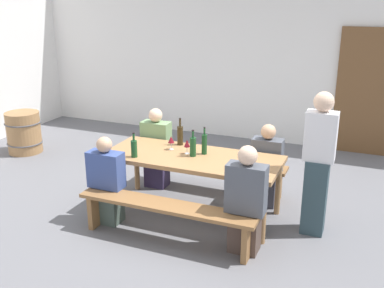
{
  "coord_description": "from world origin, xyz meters",
  "views": [
    {
      "loc": [
        1.91,
        -4.64,
        2.57
      ],
      "look_at": [
        0.0,
        0.0,
        0.9
      ],
      "focal_mm": 41.82,
      "sensor_mm": 36.0,
      "label": 1
    }
  ],
  "objects_px": {
    "tasting_table": "(192,162)",
    "standing_host": "(318,166)",
    "wine_bottle_3": "(134,148)",
    "wine_glass_0": "(187,144)",
    "wine_bottle_0": "(180,135)",
    "bench_far": "(213,166)",
    "wine_glass_1": "(171,140)",
    "bench_near": "(166,212)",
    "seated_guest_near_1": "(246,203)",
    "wine_barrel": "(24,132)",
    "seated_guest_far_0": "(156,150)",
    "wine_bottle_2": "(204,144)",
    "wooden_door": "(364,92)",
    "wine_bottle_1": "(193,146)",
    "seated_guest_near_0": "(107,183)",
    "seated_guest_far_1": "(266,168)"
  },
  "relations": [
    {
      "from": "bench_near",
      "to": "seated_guest_far_1",
      "type": "relative_size",
      "value": 1.88
    },
    {
      "from": "wine_barrel",
      "to": "wine_bottle_0",
      "type": "bearing_deg",
      "value": -11.84
    },
    {
      "from": "seated_guest_far_0",
      "to": "standing_host",
      "type": "relative_size",
      "value": 0.69
    },
    {
      "from": "bench_near",
      "to": "wine_bottle_3",
      "type": "bearing_deg",
      "value": 144.34
    },
    {
      "from": "wine_bottle_3",
      "to": "wine_barrel",
      "type": "distance_m",
      "value": 3.23
    },
    {
      "from": "standing_host",
      "to": "wooden_door",
      "type": "bearing_deg",
      "value": -95.95
    },
    {
      "from": "wine_bottle_3",
      "to": "seated_guest_near_1",
      "type": "distance_m",
      "value": 1.52
    },
    {
      "from": "wine_bottle_3",
      "to": "standing_host",
      "type": "relative_size",
      "value": 0.19
    },
    {
      "from": "tasting_table",
      "to": "bench_far",
      "type": "bearing_deg",
      "value": 90.0
    },
    {
      "from": "wine_bottle_0",
      "to": "seated_guest_near_0",
      "type": "height_order",
      "value": "wine_bottle_0"
    },
    {
      "from": "wine_bottle_0",
      "to": "bench_far",
      "type": "bearing_deg",
      "value": 53.13
    },
    {
      "from": "bench_near",
      "to": "seated_guest_near_1",
      "type": "relative_size",
      "value": 1.73
    },
    {
      "from": "bench_near",
      "to": "wine_glass_0",
      "type": "distance_m",
      "value": 0.95
    },
    {
      "from": "seated_guest_far_1",
      "to": "tasting_table",
      "type": "bearing_deg",
      "value": -52.86
    },
    {
      "from": "wine_bottle_2",
      "to": "wine_barrel",
      "type": "bearing_deg",
      "value": 166.26
    },
    {
      "from": "wine_bottle_1",
      "to": "wine_barrel",
      "type": "distance_m",
      "value": 3.72
    },
    {
      "from": "wine_bottle_3",
      "to": "wine_glass_1",
      "type": "height_order",
      "value": "wine_bottle_3"
    },
    {
      "from": "wine_glass_0",
      "to": "seated_guest_near_0",
      "type": "relative_size",
      "value": 0.17
    },
    {
      "from": "wine_bottle_1",
      "to": "seated_guest_far_0",
      "type": "bearing_deg",
      "value": 143.17
    },
    {
      "from": "seated_guest_near_0",
      "to": "wine_glass_1",
      "type": "bearing_deg",
      "value": -35.61
    },
    {
      "from": "wine_bottle_0",
      "to": "standing_host",
      "type": "distance_m",
      "value": 1.77
    },
    {
      "from": "wine_bottle_2",
      "to": "wine_barrel",
      "type": "relative_size",
      "value": 0.48
    },
    {
      "from": "bench_far",
      "to": "wine_glass_1",
      "type": "xyz_separation_m",
      "value": [
        -0.33,
        -0.62,
        0.52
      ]
    },
    {
      "from": "bench_far",
      "to": "seated_guest_far_0",
      "type": "bearing_deg",
      "value": -169.08
    },
    {
      "from": "tasting_table",
      "to": "wine_bottle_2",
      "type": "xyz_separation_m",
      "value": [
        0.11,
        0.12,
        0.2
      ]
    },
    {
      "from": "wooden_door",
      "to": "wine_glass_0",
      "type": "xyz_separation_m",
      "value": [
        -1.85,
        -3.13,
        -0.17
      ]
    },
    {
      "from": "tasting_table",
      "to": "seated_guest_far_0",
      "type": "xyz_separation_m",
      "value": [
        -0.78,
        0.59,
        -0.15
      ]
    },
    {
      "from": "bench_far",
      "to": "seated_guest_near_1",
      "type": "xyz_separation_m",
      "value": [
        0.84,
        -1.32,
        0.2
      ]
    },
    {
      "from": "tasting_table",
      "to": "wine_bottle_1",
      "type": "relative_size",
      "value": 6.53
    },
    {
      "from": "wine_bottle_3",
      "to": "wine_glass_0",
      "type": "bearing_deg",
      "value": 32.58
    },
    {
      "from": "seated_guest_near_0",
      "to": "tasting_table",
      "type": "bearing_deg",
      "value": -54.82
    },
    {
      "from": "wine_glass_1",
      "to": "seated_guest_far_0",
      "type": "height_order",
      "value": "seated_guest_far_0"
    },
    {
      "from": "wine_bottle_3",
      "to": "standing_host",
      "type": "distance_m",
      "value": 2.1
    },
    {
      "from": "wine_bottle_2",
      "to": "wine_barrel",
      "type": "distance_m",
      "value": 3.78
    },
    {
      "from": "wine_glass_1",
      "to": "seated_guest_near_0",
      "type": "bearing_deg",
      "value": -125.61
    },
    {
      "from": "tasting_table",
      "to": "standing_host",
      "type": "distance_m",
      "value": 1.46
    },
    {
      "from": "seated_guest_far_1",
      "to": "wooden_door",
      "type": "bearing_deg",
      "value": 159.01
    },
    {
      "from": "seated_guest_near_0",
      "to": "standing_host",
      "type": "height_order",
      "value": "standing_host"
    },
    {
      "from": "wine_bottle_0",
      "to": "seated_guest_near_0",
      "type": "bearing_deg",
      "value": -119.94
    },
    {
      "from": "wine_bottle_2",
      "to": "seated_guest_near_1",
      "type": "height_order",
      "value": "seated_guest_near_1"
    },
    {
      "from": "wooden_door",
      "to": "seated_guest_far_0",
      "type": "relative_size",
      "value": 1.87
    },
    {
      "from": "seated_guest_far_1",
      "to": "wine_bottle_3",
      "type": "bearing_deg",
      "value": -57.7
    },
    {
      "from": "bench_far",
      "to": "wine_bottle_2",
      "type": "relative_size",
      "value": 5.96
    },
    {
      "from": "tasting_table",
      "to": "wine_bottle_3",
      "type": "height_order",
      "value": "wine_bottle_3"
    },
    {
      "from": "seated_guest_far_1",
      "to": "standing_host",
      "type": "bearing_deg",
      "value": 53.86
    },
    {
      "from": "wooden_door",
      "to": "bench_near",
      "type": "xyz_separation_m",
      "value": [
        -1.77,
        -3.91,
        -0.69
      ]
    },
    {
      "from": "wooden_door",
      "to": "seated_guest_far_0",
      "type": "distance_m",
      "value": 3.67
    },
    {
      "from": "wooden_door",
      "to": "tasting_table",
      "type": "height_order",
      "value": "wooden_door"
    },
    {
      "from": "tasting_table",
      "to": "seated_guest_far_0",
      "type": "height_order",
      "value": "seated_guest_far_0"
    },
    {
      "from": "seated_guest_near_0",
      "to": "wooden_door",
      "type": "bearing_deg",
      "value": -34.65
    }
  ]
}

